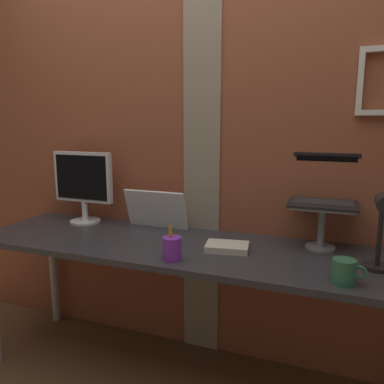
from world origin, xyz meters
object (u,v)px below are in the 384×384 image
at_px(monitor, 83,182).
at_px(laptop, 324,189).
at_px(pen_cup, 172,248).
at_px(whiteboard_panel, 156,209).
at_px(coffee_mug, 344,272).
at_px(desk_lamp, 382,224).

distance_m(monitor, laptop, 1.36).
bearing_deg(pen_cup, whiteboard_panel, 124.09).
xyz_separation_m(monitor, coffee_mug, (1.46, -0.39, -0.20)).
relative_size(monitor, coffee_mug, 3.37).
distance_m(monitor, coffee_mug, 1.52).
distance_m(desk_lamp, pen_cup, 0.87).
distance_m(laptop, whiteboard_panel, 0.91).
height_order(monitor, whiteboard_panel, monitor).
bearing_deg(pen_cup, monitor, 152.41).
xyz_separation_m(whiteboard_panel, desk_lamp, (1.13, -0.28, 0.10)).
height_order(whiteboard_panel, coffee_mug, whiteboard_panel).
bearing_deg(coffee_mug, whiteboard_panel, 156.80).
bearing_deg(monitor, whiteboard_panel, 4.42).
relative_size(monitor, whiteboard_panel, 1.17).
xyz_separation_m(desk_lamp, coffee_mug, (-0.13, -0.15, -0.16)).
distance_m(pen_cup, coffee_mug, 0.71).
bearing_deg(laptop, desk_lamp, -53.39).
height_order(monitor, laptop, laptop).
relative_size(desk_lamp, pen_cup, 2.10).
relative_size(pen_cup, coffee_mug, 1.25).
xyz_separation_m(monitor, laptop, (1.36, 0.07, 0.03)).
bearing_deg(monitor, pen_cup, -27.59).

